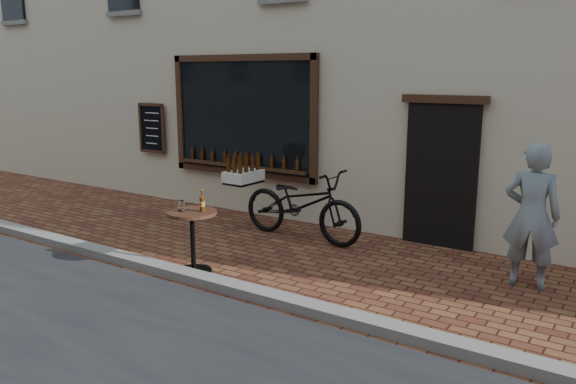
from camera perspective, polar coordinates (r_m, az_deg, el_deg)
The scene contains 5 objects.
ground at distance 7.18m, azimuth -9.42°, elevation -9.76°, with size 90.00×90.00×0.00m, color #4C2218.
kerb at distance 7.29m, azimuth -8.36°, elevation -8.86°, with size 90.00×0.25×0.12m, color slate.
cargo_bicycle at distance 9.03m, azimuth 1.16°, elevation -1.11°, with size 2.57×0.87×1.24m.
bistro_table at distance 7.58m, azimuth -9.68°, elevation -3.72°, with size 0.66×0.66×1.14m.
pedestrian at distance 7.56m, azimuth 23.51°, elevation -2.22°, with size 0.67×0.44×1.83m, color slate.
Camera 1 is at (4.58, -4.85, 2.65)m, focal length 35.00 mm.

